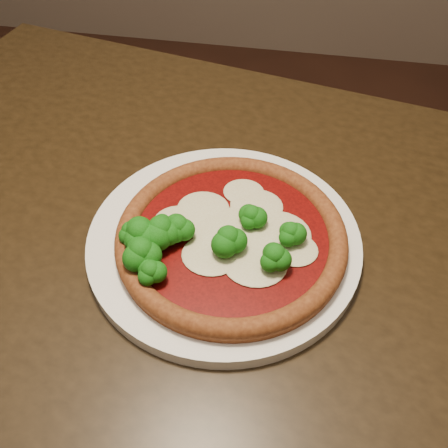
# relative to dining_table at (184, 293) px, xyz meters

# --- Properties ---
(dining_table) EXTENTS (1.30, 1.10, 0.75)m
(dining_table) POSITION_rel_dining_table_xyz_m (0.00, 0.00, 0.00)
(dining_table) COLOR black
(dining_table) RESTS_ON floor
(plate) EXTENTS (0.35, 0.35, 0.02)m
(plate) POSITION_rel_dining_table_xyz_m (0.05, 0.02, 0.10)
(plate) COLOR white
(plate) RESTS_ON dining_table
(pizza) EXTENTS (0.29, 0.29, 0.06)m
(pizza) POSITION_rel_dining_table_xyz_m (0.06, 0.00, 0.13)
(pizza) COLOR brown
(pizza) RESTS_ON plate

